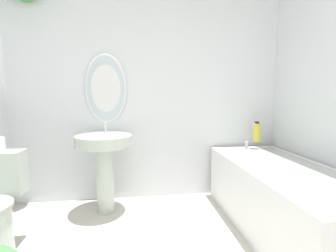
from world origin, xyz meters
TOP-DOWN VIEW (x-y plane):
  - wall_back at (-0.08, 2.40)m, footprint 2.97×0.31m
  - pedestal_sink at (-0.46, 2.08)m, footprint 0.53×0.53m
  - bathtub at (1.04, 1.52)m, footprint 0.73×1.63m
  - shampoo_bottle at (1.14, 2.21)m, footprint 0.08×0.08m

SIDE VIEW (x-z plane):
  - bathtub at x=1.04m, z-range -0.03..0.60m
  - pedestal_sink at x=-0.46m, z-range 0.13..0.98m
  - shampoo_bottle at x=1.14m, z-range 0.62..0.84m
  - wall_back at x=-0.08m, z-range 0.06..2.46m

